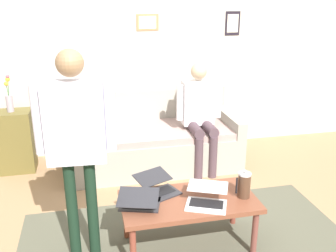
# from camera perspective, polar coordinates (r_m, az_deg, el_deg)

# --- Properties ---
(ground_plane) EXTENTS (7.68, 7.68, 0.00)m
(ground_plane) POSITION_cam_1_polar(r_m,az_deg,el_deg) (3.45, 2.86, -16.78)
(ground_plane) COLOR #9F7955
(area_rug) EXTENTS (2.85, 1.76, 0.01)m
(area_rug) POSITION_cam_1_polar(r_m,az_deg,el_deg) (3.32, 3.51, -18.41)
(area_rug) COLOR #525242
(area_rug) RESTS_ON ground_plane
(back_wall) EXTENTS (7.04, 0.11, 2.70)m
(back_wall) POSITION_cam_1_polar(r_m,az_deg,el_deg) (4.99, -3.63, 11.45)
(back_wall) COLOR beige
(back_wall) RESTS_ON ground_plane
(couch) EXTENTS (2.07, 0.93, 0.88)m
(couch) POSITION_cam_1_polar(r_m,az_deg,el_deg) (4.69, -2.48, -2.33)
(couch) COLOR #9B988B
(couch) RESTS_ON ground_plane
(coffee_table) EXTENTS (1.11, 0.57, 0.45)m
(coffee_table) POSITION_cam_1_polar(r_m,az_deg,el_deg) (3.18, 3.15, -11.76)
(coffee_table) COLOR brown
(coffee_table) RESTS_ON ground_plane
(laptop_left) EXTENTS (0.40, 0.42, 0.13)m
(laptop_left) POSITION_cam_1_polar(r_m,az_deg,el_deg) (3.23, -1.52, -9.28)
(laptop_left) COLOR #28282D
(laptop_left) RESTS_ON coffee_table
(laptop_center) EXTENTS (0.42, 0.42, 0.12)m
(laptop_center) POSITION_cam_1_polar(r_m,az_deg,el_deg) (3.08, 5.87, -10.83)
(laptop_center) COLOR silver
(laptop_center) RESTS_ON coffee_table
(laptop_right) EXTENTS (0.38, 0.37, 0.15)m
(laptop_right) POSITION_cam_1_polar(r_m,az_deg,el_deg) (3.03, -4.35, -11.34)
(laptop_right) COLOR #28282D
(laptop_right) RESTS_ON coffee_table
(french_press) EXTENTS (0.12, 0.10, 0.25)m
(french_press) POSITION_cam_1_polar(r_m,az_deg,el_deg) (3.19, 11.41, -8.70)
(french_press) COLOR #4C3323
(french_press) RESTS_ON coffee_table
(side_shelf) EXTENTS (0.42, 0.32, 0.74)m
(side_shelf) POSITION_cam_1_polar(r_m,az_deg,el_deg) (4.86, -22.07, -2.15)
(side_shelf) COLOR brown
(side_shelf) RESTS_ON ground_plane
(flower_vase) EXTENTS (0.08, 0.10, 0.43)m
(flower_vase) POSITION_cam_1_polar(r_m,az_deg,el_deg) (4.70, -22.86, 3.86)
(flower_vase) COLOR #9E919C
(flower_vase) RESTS_ON side_shelf
(person_standing) EXTENTS (0.59, 0.21, 1.68)m
(person_standing) POSITION_cam_1_polar(r_m,az_deg,el_deg) (2.83, -13.76, -0.95)
(person_standing) COLOR black
(person_standing) RESTS_ON ground_plane
(person_seated) EXTENTS (0.55, 0.51, 1.28)m
(person_seated) POSITION_cam_1_polar(r_m,az_deg,el_deg) (4.46, 4.82, 2.25)
(person_seated) COLOR #4D3A41
(person_seated) RESTS_ON ground_plane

